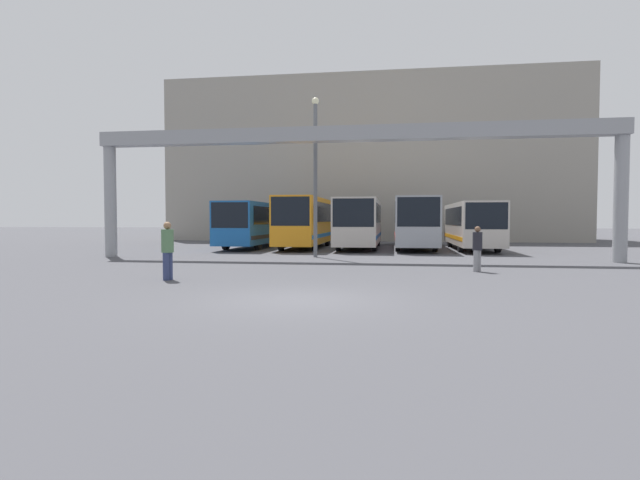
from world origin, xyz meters
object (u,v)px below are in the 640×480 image
at_px(bus_slot_2, 360,221).
at_px(bus_slot_4, 472,223).
at_px(bus_slot_0, 255,222).
at_px(lamp_post, 315,171).
at_px(pedestrian_mid_left, 168,249).
at_px(bus_slot_1, 306,220).
at_px(pedestrian_near_center, 477,248).
at_px(bus_slot_3, 414,220).

xyz_separation_m(bus_slot_2, bus_slot_4, (7.22, -0.40, -0.14)).
relative_size(bus_slot_2, bus_slot_4, 1.08).
xyz_separation_m(bus_slot_0, lamp_post, (5.51, -8.12, 2.67)).
bearing_deg(pedestrian_mid_left, bus_slot_0, 17.98).
height_order(bus_slot_4, lamp_post, lamp_post).
xyz_separation_m(bus_slot_4, lamp_post, (-8.93, -7.88, 2.71)).
bearing_deg(bus_slot_1, bus_slot_2, 5.04).
bearing_deg(bus_slot_4, bus_slot_0, 179.07).
relative_size(bus_slot_2, pedestrian_near_center, 6.59).
relative_size(bus_slot_0, bus_slot_1, 1.03).
bearing_deg(bus_slot_3, bus_slot_4, -8.81).
relative_size(bus_slot_1, bus_slot_2, 0.94).
bearing_deg(pedestrian_near_center, bus_slot_2, -114.46).
bearing_deg(lamp_post, bus_slot_2, 78.34).
bearing_deg(pedestrian_mid_left, bus_slot_1, 6.72).
bearing_deg(bus_slot_1, lamp_post, -76.58).
bearing_deg(bus_slot_4, lamp_post, -138.55).
height_order(bus_slot_2, bus_slot_4, bus_slot_2).
bearing_deg(bus_slot_4, bus_slot_2, 176.86).
distance_m(bus_slot_1, pedestrian_near_center, 16.73).
xyz_separation_m(bus_slot_0, bus_slot_3, (10.83, 0.33, 0.13)).
height_order(bus_slot_3, bus_slot_4, bus_slot_3).
xyz_separation_m(bus_slot_1, bus_slot_4, (10.83, -0.08, -0.21)).
bearing_deg(pedestrian_near_center, bus_slot_3, -128.01).
bearing_deg(bus_slot_3, pedestrian_near_center, -83.26).
distance_m(bus_slot_4, lamp_post, 12.21).
distance_m(bus_slot_2, bus_slot_3, 3.61).
height_order(bus_slot_1, bus_slot_3, bus_slot_1).
bearing_deg(bus_slot_1, bus_slot_0, 177.52).
bearing_deg(pedestrian_mid_left, bus_slot_3, -13.73).
bearing_deg(pedestrian_near_center, lamp_post, -85.87).
distance_m(bus_slot_2, pedestrian_mid_left, 19.16).
height_order(bus_slot_2, bus_slot_3, bus_slot_3).
height_order(bus_slot_0, pedestrian_mid_left, bus_slot_0).
distance_m(bus_slot_0, bus_slot_1, 3.62).
bearing_deg(bus_slot_2, lamp_post, -101.66).
bearing_deg(bus_slot_0, bus_slot_4, -0.93).
distance_m(bus_slot_3, pedestrian_near_center, 14.72).
distance_m(bus_slot_1, lamp_post, 8.56).
distance_m(bus_slot_0, bus_slot_4, 14.44).
xyz_separation_m(bus_slot_3, bus_slot_4, (3.61, -0.56, -0.17)).
height_order(bus_slot_1, pedestrian_near_center, bus_slot_1).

